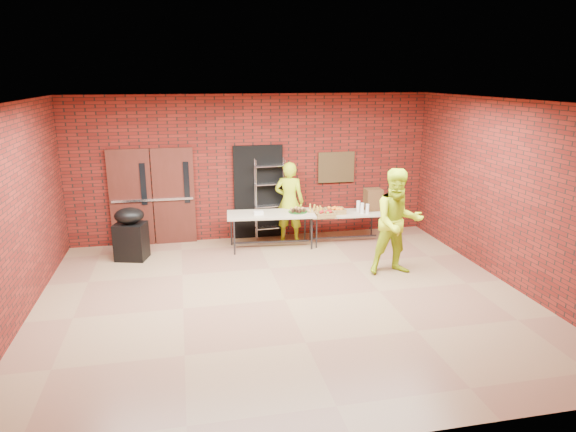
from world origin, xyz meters
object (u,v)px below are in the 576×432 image
Objects in this scene: coffee_dispenser at (373,199)px; volunteer_woman at (289,202)px; wire_rack at (270,199)px; volunteer_man at (398,222)px; covered_grill at (131,234)px; table_right at (345,215)px; table_left at (271,216)px.

volunteer_woman reaches higher than coffee_dispenser.
wire_rack is 0.92× the size of volunteer_man.
volunteer_woman is at bearing 25.30° from covered_grill.
table_right is 1.57× the size of covered_grill.
table_right is 4.54m from covered_grill.
volunteer_man reaches higher than covered_grill.
table_right is (1.57, -0.61, -0.29)m from wire_rack.
wire_rack is 3.08m from covered_grill.
wire_rack is 2.30m from coffee_dispenser.
coffee_dispenser reaches higher than covered_grill.
table_left is 1.79× the size of covered_grill.
covered_grill reaches higher than table_right.
table_left is at bearing 138.68° from volunteer_man.
table_right is (1.67, 0.04, -0.08)m from table_left.
table_right is 2.03m from volunteer_man.
covered_grill is at bearing -172.21° from table_left.
volunteer_man is (0.35, -1.96, 0.37)m from table_right.
wire_rack is at bearing 167.40° from coffee_dispenser.
table_left is 3.99× the size of coffee_dispenser.
coffee_dispenser is 2.10m from volunteer_man.
volunteer_man reaches higher than coffee_dispenser.
volunteer_woman is (3.35, 0.56, 0.35)m from covered_grill.
wire_rack is 1.71m from table_right.
coffee_dispenser is at bearing -168.12° from volunteer_woman.
coffee_dispenser is (0.67, 0.11, 0.29)m from table_right.
covered_grill is 0.60× the size of volunteer_woman.
table_left is 0.96× the size of volunteer_man.
wire_rack is 1.70× the size of covered_grill.
volunteer_man is at bearing 143.53° from volunteer_woman.
table_left is 0.68m from volunteer_woman.
volunteer_woman is at bearing 125.38° from volunteer_man.
covered_grill is (-2.86, -0.13, -0.16)m from table_left.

